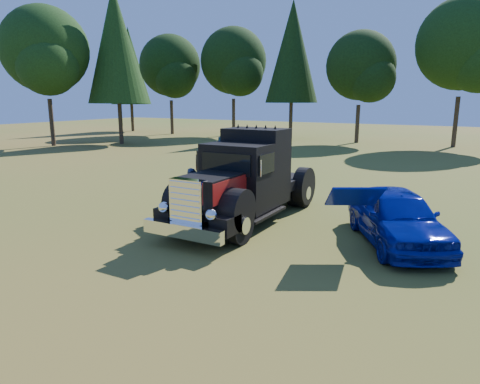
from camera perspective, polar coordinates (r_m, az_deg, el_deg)
name	(u,v)px	position (r m, az deg, el deg)	size (l,w,h in m)	color
ground	(227,239)	(12.46, -1.77, -6.28)	(120.00, 120.00, 0.00)	#3C5E1B
treeline	(347,53)	(38.98, 14.11, 17.59)	(72.10, 24.04, 13.84)	#2D2116
diamond_t_truck	(243,183)	(13.98, 0.45, 1.21)	(3.25, 7.16, 3.00)	black
hotrod_coupe	(397,216)	(12.63, 20.15, -3.07)	(3.87, 4.92, 1.89)	#07319D
spectator_near	(193,193)	(14.69, -6.31, -0.07)	(0.61, 0.40, 1.68)	#1C2242
spectator_far	(204,191)	(14.93, -4.81, 0.12)	(0.80, 0.63, 1.66)	#1F2D48
distant_teal_car	(238,137)	(38.16, -0.27, 7.30)	(1.30, 3.72, 1.23)	#0A3F40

